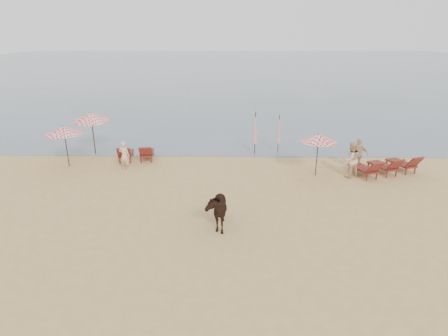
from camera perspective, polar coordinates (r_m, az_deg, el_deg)
The scene contains 13 objects.
ground at distance 13.36m, azimuth -0.42°, elevation -11.82°, with size 120.00×120.00×0.00m, color tan.
sea at distance 91.63m, azimuth 0.94°, elevation 15.52°, with size 160.00×140.00×0.06m, color #51606B.
lounger_cluster_left at distance 22.25m, azimuth -13.25°, elevation 2.25°, with size 2.14×2.08×0.69m.
lounger_cluster_right at distance 21.31m, azimuth 23.47°, elevation 0.35°, with size 3.69×2.92×0.71m.
umbrella_open_left_a at distance 22.10m, azimuth -23.21°, elevation 5.32°, with size 2.02×2.02×2.30m.
umbrella_open_left_b at distance 23.91m, azimuth -19.60°, elevation 7.39°, with size 2.09×2.13×2.67m.
umbrella_open_right at distance 19.52m, azimuth 14.22°, elevation 4.49°, with size 1.86×1.86×2.27m.
umbrella_closed_left at distance 22.81m, azimuth 4.79°, elevation 6.09°, with size 0.32×0.32×2.60m.
umbrella_closed_right at distance 23.35m, azimuth 8.36°, elevation 5.86°, with size 0.29×0.29×2.35m.
cow at distance 14.24m, azimuth -1.27°, elevation -6.13°, with size 0.84×1.84×1.55m, color black.
beachgoer_left at distance 20.84m, azimuth -14.93°, elevation 1.85°, with size 0.59×0.38×1.61m, color #E0B58C.
beachgoer_right_a at distance 20.12m, azimuth 18.75°, elevation 1.22°, with size 0.92×0.71×1.88m, color #DDB08A.
beachgoer_right_b at distance 21.41m, azimuth 19.78°, elevation 1.98°, with size 1.01×0.42×1.73m, color tan.
Camera 1 is at (0.32, -11.36, 7.03)m, focal length 30.00 mm.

